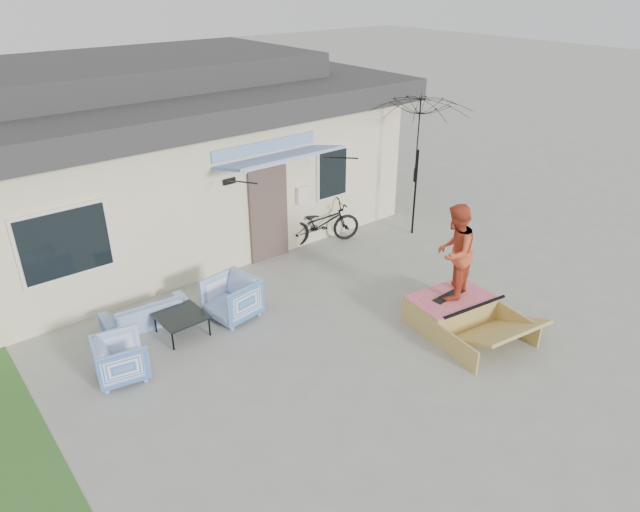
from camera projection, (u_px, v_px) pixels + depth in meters
ground at (375, 372)px, 9.26m from camera, size 90.00×90.00×0.00m
house at (151, 147)px, 13.96m from camera, size 10.80×8.49×4.10m
loveseat at (145, 308)px, 10.42m from camera, size 1.60×0.60×0.61m
armchair_left at (120, 356)px, 8.99m from camera, size 0.84×0.88×0.78m
armchair_right at (232, 296)px, 10.55m from camera, size 0.91×0.95×0.87m
coffee_table at (182, 324)px, 10.15m from camera, size 0.81×0.81×0.39m
bicycle at (321, 219)px, 13.36m from camera, size 2.00×1.26×1.21m
patio_umbrella at (417, 164)px, 13.35m from camera, size 2.73×2.61×2.20m
skate_ramp at (450, 309)px, 10.53m from camera, size 1.70×2.11×0.48m
skateboard at (449, 295)px, 10.45m from camera, size 0.76×0.21×0.05m
skater at (455, 251)px, 10.04m from camera, size 1.05×0.95×1.76m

